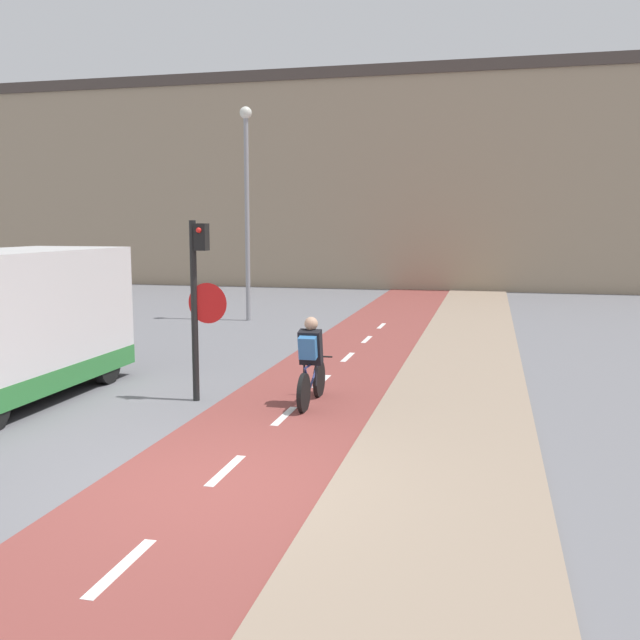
% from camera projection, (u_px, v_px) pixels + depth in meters
% --- Properties ---
extents(ground_plane, '(120.00, 120.00, 0.00)m').
position_uv_depth(ground_plane, '(210.00, 487.00, 8.05)').
color(ground_plane, slate).
extents(bike_lane, '(2.63, 60.00, 0.02)m').
position_uv_depth(bike_lane, '(210.00, 486.00, 8.05)').
color(bike_lane, brown).
rests_on(bike_lane, ground_plane).
extents(sidewalk_strip, '(2.40, 60.00, 0.05)m').
position_uv_depth(sidewalk_strip, '(434.00, 505.00, 7.47)').
color(sidewalk_strip, gray).
rests_on(sidewalk_strip, ground_plane).
extents(building_row_background, '(60.00, 5.20, 9.84)m').
position_uv_depth(building_row_background, '(427.00, 181.00, 33.54)').
color(building_row_background, gray).
rests_on(building_row_background, ground_plane).
extents(traffic_light_pole, '(0.67, 0.25, 3.01)m').
position_uv_depth(traffic_light_pole, '(199.00, 290.00, 11.71)').
color(traffic_light_pole, black).
rests_on(traffic_light_pole, ground_plane).
extents(street_lamp_far, '(0.36, 0.36, 6.39)m').
position_uv_depth(street_lamp_far, '(247.00, 191.00, 21.37)').
color(street_lamp_far, gray).
rests_on(street_lamp_far, ground_plane).
extents(cyclist_near, '(0.46, 1.67, 1.46)m').
position_uv_depth(cyclist_near, '(311.00, 363.00, 11.56)').
color(cyclist_near, black).
rests_on(cyclist_near, ground_plane).
extents(van, '(2.07, 4.94, 2.51)m').
position_uv_depth(van, '(4.00, 328.00, 11.77)').
color(van, silver).
rests_on(van, ground_plane).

